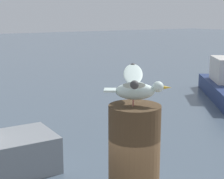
{
  "coord_description": "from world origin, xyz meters",
  "views": [
    {
      "loc": [
        -2.06,
        -1.92,
        3.22
      ],
      "look_at": [
        -0.89,
        -0.06,
        2.75
      ],
      "focal_mm": 56.59,
      "sensor_mm": 36.0,
      "label": 1
    }
  ],
  "objects": [
    {
      "name": "seagull",
      "position": [
        -0.88,
        -0.31,
        2.82
      ],
      "size": [
        0.46,
        0.59,
        0.21
      ],
      "color": "#C66A60",
      "rests_on": "mooring_post"
    }
  ]
}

